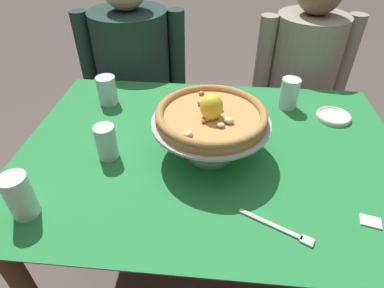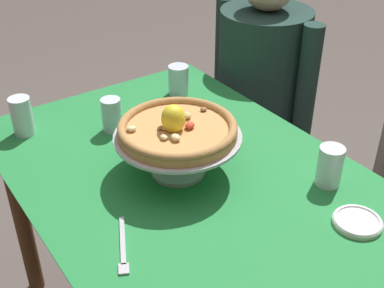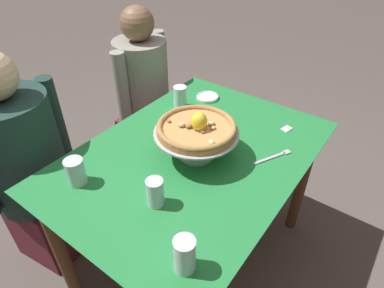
{
  "view_description": "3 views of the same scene",
  "coord_description": "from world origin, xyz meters",
  "views": [
    {
      "loc": [
        0.02,
        -0.81,
        1.41
      ],
      "look_at": [
        -0.05,
        -0.04,
        0.8
      ],
      "focal_mm": 30.02,
      "sensor_mm": 36.0,
      "label": 1
    },
    {
      "loc": [
        1.01,
        -0.67,
        1.6
      ],
      "look_at": [
        -0.03,
        0.05,
        0.8
      ],
      "focal_mm": 47.7,
      "sensor_mm": 36.0,
      "label": 2
    },
    {
      "loc": [
        -0.91,
        -0.66,
        1.65
      ],
      "look_at": [
        0.03,
        0.02,
        0.77
      ],
      "focal_mm": 30.69,
      "sensor_mm": 36.0,
      "label": 3
    }
  ],
  "objects": [
    {
      "name": "diner_left",
      "position": [
        -0.42,
        0.68,
        0.59
      ],
      "size": [
        0.52,
        0.41,
        1.19
      ],
      "color": "maroon",
      "rests_on": "ground"
    },
    {
      "name": "water_glass_front_left",
      "position": [
        -0.46,
        -0.31,
        0.8
      ],
      "size": [
        0.07,
        0.07,
        0.13
      ],
      "color": "silver",
      "rests_on": "dining_table"
    },
    {
      "name": "pizza_stand",
      "position": [
        0.0,
        -0.02,
        0.84
      ],
      "size": [
        0.36,
        0.36,
        0.12
      ],
      "color": "#B7B7C1",
      "rests_on": "dining_table"
    },
    {
      "name": "side_plate",
      "position": [
        0.45,
        0.23,
        0.76
      ],
      "size": [
        0.12,
        0.12,
        0.02
      ],
      "color": "silver",
      "rests_on": "dining_table"
    },
    {
      "name": "dinner_fork",
      "position": [
        0.19,
        -0.3,
        0.75
      ],
      "size": [
        0.18,
        0.1,
        0.01
      ],
      "color": "#B7B7C1",
      "rests_on": "dining_table"
    },
    {
      "name": "water_glass_side_left",
      "position": [
        -0.32,
        -0.06,
        0.8
      ],
      "size": [
        0.06,
        0.06,
        0.11
      ],
      "color": "silver",
      "rests_on": "dining_table"
    },
    {
      "name": "dining_table",
      "position": [
        0.0,
        0.0,
        0.64
      ],
      "size": [
        1.24,
        0.89,
        0.75
      ],
      "color": "brown",
      "rests_on": "ground"
    },
    {
      "name": "ground_plane",
      "position": [
        0.0,
        0.0,
        0.0
      ],
      "size": [
        14.0,
        14.0,
        0.0
      ],
      "primitive_type": "plane",
      "color": "#5B514C"
    },
    {
      "name": "sugar_packet",
      "position": [
        0.42,
        -0.25,
        0.75
      ],
      "size": [
        0.06,
        0.05,
        0.0
      ],
      "primitive_type": "cube",
      "rotation": [
        0.0,
        0.0,
        2.9
      ],
      "color": "white",
      "rests_on": "dining_table"
    },
    {
      "name": "pizza",
      "position": [
        0.0,
        -0.02,
        0.89
      ],
      "size": [
        0.33,
        0.33,
        0.1
      ],
      "color": "tan",
      "rests_on": "pizza_stand"
    },
    {
      "name": "water_glass_back_right",
      "position": [
        0.28,
        0.29,
        0.8
      ],
      "size": [
        0.07,
        0.07,
        0.12
      ],
      "color": "white",
      "rests_on": "dining_table"
    },
    {
      "name": "diner_right",
      "position": [
        0.42,
        0.7,
        0.56
      ],
      "size": [
        0.48,
        0.36,
        1.18
      ],
      "color": "maroon",
      "rests_on": "ground"
    },
    {
      "name": "water_glass_back_left",
      "position": [
        -0.41,
        0.26,
        0.8
      ],
      "size": [
        0.07,
        0.07,
        0.11
      ],
      "color": "silver",
      "rests_on": "dining_table"
    }
  ]
}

